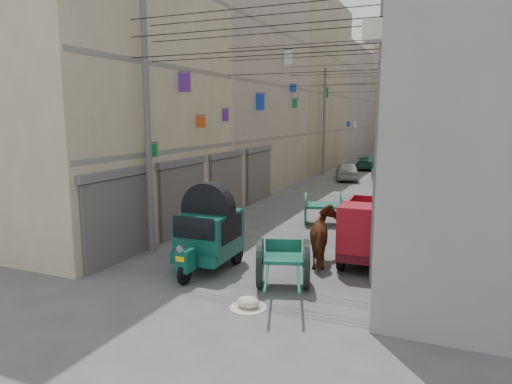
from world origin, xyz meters
The scene contains 18 objects.
ground centered at (0.00, 0.00, 0.00)m, with size 140.00×140.00×0.00m, color #48484A.
building_row_left centered at (-8.00, 34.13, 6.46)m, with size 8.00×62.00×14.00m.
building_row_right centered at (8.00, 34.13, 6.46)m, with size 8.00×62.00×14.00m.
end_cap_building centered at (0.00, 66.00, 6.50)m, with size 22.00×10.00×13.00m, color #9E937C.
shutters_left centered at (-3.92, 10.38, 1.49)m, with size 0.18×14.40×2.88m.
signboards centered at (-0.01, 21.66, 3.43)m, with size 8.22×40.52×5.67m.
ac_units centered at (3.65, 7.67, 7.43)m, with size 0.70×6.55×3.35m.
utility_poles centered at (0.00, 17.00, 4.00)m, with size 7.40×22.20×8.00m.
overhead_cables centered at (0.00, 14.40, 6.77)m, with size 7.40×22.52×1.12m.
auto_rickshaw centered at (-1.06, 5.30, 1.15)m, with size 1.64×2.80×1.96m.
tonga_cart centered at (1.48, 4.70, 0.68)m, with size 1.96×3.09×1.31m.
mini_truck centered at (3.22, 7.48, 0.95)m, with size 1.75×3.59×1.98m.
second_cart centered at (0.62, 12.05, 0.72)m, with size 1.85×1.73×1.36m.
feed_sack centered at (1.16, 3.15, 0.14)m, with size 0.55×0.44×0.27m, color beige.
horse centered at (2.00, 7.00, 0.86)m, with size 0.93×2.04×1.72m, color brown.
distant_car_white centered at (-1.27, 25.78, 0.63)m, with size 1.50×3.72×1.27m, color #B5B5B5.
distant_car_grey centered at (1.48, 24.59, 0.56)m, with size 1.19×3.42×1.13m, color slate.
distant_car_green centered at (-1.02, 32.96, 0.57)m, with size 1.59×3.91×1.13m, color #1C5445.
Camera 1 is at (5.31, -6.12, 4.47)m, focal length 32.00 mm.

